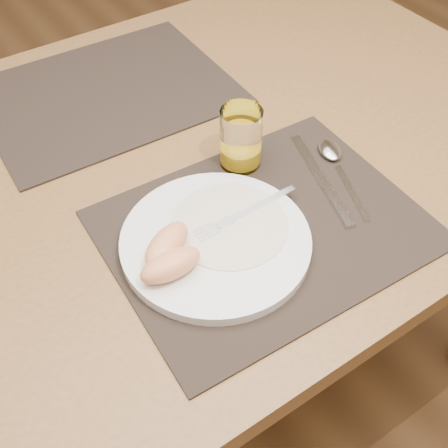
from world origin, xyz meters
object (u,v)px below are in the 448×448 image
Objects in this scene: placemat_far at (107,93)px; knife at (326,186)px; plate at (216,241)px; fork at (238,216)px; table at (176,190)px; spoon at (333,156)px; placemat_near at (265,227)px; juice_glass at (241,141)px.

placemat_far is 2.10× the size of knife.
fork is at bearing 17.10° from plate.
placemat_far reaches higher than table.
spoon is at bearing 9.16° from fork.
placemat_near is 2.58× the size of fork.
placemat_near reaches higher than table.
placemat_near is at bearing -84.54° from placemat_far.
fork reaches higher than knife.
plate reaches higher than knife.
plate is at bearing -136.06° from juice_glass.
table is 3.11× the size of placemat_far.
placemat_far is 2.42× the size of spoon.
table is at bearing 97.13° from placemat_near.
spoon is 1.84× the size of juice_glass.
juice_glass is (-0.13, 0.08, 0.04)m from spoon.
table is 3.11× the size of placemat_near.
spoon is 0.16m from juice_glass.
knife is at bearing -52.94° from table.
fork is 0.81× the size of knife.
spoon is at bearing 10.68° from plate.
juice_glass reaches higher than placemat_far.
plate is 2.67× the size of juice_glass.
fork is 0.22m from spoon.
table is 6.52× the size of knife.
placemat_near is 2.42× the size of spoon.
plate reaches higher than placemat_near.
juice_glass is (0.09, -0.30, 0.05)m from placemat_far.
spoon is at bearing 18.12° from placemat_near.
spoon reaches higher than placemat_near.
knife is at bearing -58.07° from juice_glass.
fork is 1.73× the size of juice_glass.
plate is 0.21m from knife.
placemat_near is (0.03, -0.22, 0.09)m from table.
juice_glass is at bearing -72.83° from placemat_far.
fork is (0.05, 0.02, 0.01)m from plate.
table is 8.01× the size of fork.
fork is (0.01, -0.41, 0.02)m from placemat_far.
juice_glass reaches higher than fork.
juice_glass reaches higher than placemat_near.
fork reaches higher than table.
juice_glass reaches higher than spoon.
spoon is (0.23, -0.38, 0.01)m from placemat_far.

